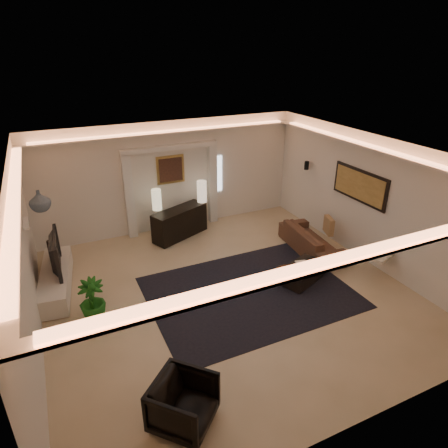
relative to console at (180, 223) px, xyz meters
name	(u,v)px	position (x,y,z in m)	size (l,w,h in m)	color
floor	(228,292)	(0.03, -2.82, -0.40)	(7.00, 7.00, 0.00)	#CDB48F
ceiling	(228,153)	(0.03, -2.82, 2.50)	(7.00, 7.00, 0.00)	white
wall_back	(171,177)	(0.03, 0.68, 1.05)	(7.00, 7.00, 0.00)	silver
wall_front	(358,346)	(0.03, -6.32, 1.05)	(7.00, 7.00, 0.00)	silver
wall_left	(25,269)	(-3.47, -2.82, 1.05)	(7.00, 7.00, 0.00)	silver
wall_right	(369,200)	(3.53, -2.82, 1.05)	(7.00, 7.00, 0.00)	silver
cove_soffit	(228,169)	(0.03, -2.82, 2.22)	(7.00, 7.00, 0.04)	silver
daylight_slit	(218,174)	(1.38, 0.66, 0.95)	(0.25, 0.03, 1.00)	white
area_rug	(249,292)	(0.43, -3.02, -0.39)	(4.00, 3.00, 0.01)	black
pilaster_left	(129,197)	(-1.12, 0.58, 0.70)	(0.22, 0.20, 2.20)	silver
pilaster_right	(212,184)	(1.18, 0.58, 0.70)	(0.22, 0.20, 2.20)	silver
alcove_header	(170,147)	(0.03, 0.58, 1.85)	(2.52, 0.20, 0.12)	silver
painting_frame	(170,170)	(0.03, 0.65, 1.25)	(0.74, 0.04, 0.74)	tan
painting_canvas	(171,170)	(0.03, 0.62, 1.25)	(0.62, 0.02, 0.62)	#4C2D1E
art_panel_frame	(360,186)	(3.50, -2.52, 1.30)	(0.04, 1.64, 0.74)	black
art_panel_gold	(359,186)	(3.47, -2.52, 1.30)	(0.02, 1.50, 0.62)	tan
wall_sconce	(307,165)	(3.41, -0.62, 1.28)	(0.12, 0.12, 0.22)	black
wall_niche	(26,223)	(-3.41, -1.42, 1.25)	(0.10, 0.55, 0.04)	silver
console	(180,223)	(0.00, 0.00, 0.00)	(1.53, 0.48, 0.77)	black
lamp_left	(157,198)	(-0.51, 0.21, 0.69)	(0.24, 0.24, 0.54)	#FFEEB5
lamp_right	(202,191)	(0.73, 0.24, 0.69)	(0.26, 0.26, 0.57)	beige
media_ledge	(56,280)	(-3.12, -1.22, -0.17)	(0.54, 2.17, 0.41)	silver
tv	(50,253)	(-3.12, -1.14, 0.42)	(0.17, 1.28, 0.73)	black
figurine	(51,248)	(-3.11, -0.55, 0.24)	(0.14, 0.14, 0.37)	black
ginger_jar	(40,201)	(-3.12, -0.98, 1.48)	(0.40, 0.40, 0.42)	#435160
plant	(92,300)	(-2.57, -2.56, 0.01)	(0.46, 0.46, 0.83)	#195B16
sofa	(311,240)	(2.64, -2.09, -0.11)	(0.78, 1.99, 0.58)	#3D2B1F
throw_blanket	(378,255)	(3.18, -3.65, 0.15)	(0.59, 0.48, 0.06)	beige
throw_pillow	(329,225)	(3.18, -2.03, 0.15)	(0.13, 0.42, 0.42)	#A68052
coffee_table	(302,273)	(1.65, -3.12, -0.20)	(0.97, 0.53, 0.36)	black
bowl	(286,269)	(1.17, -3.19, 0.05)	(0.32, 0.32, 0.08)	#462717
magazine	(301,262)	(1.67, -3.03, 0.02)	(0.24, 0.17, 0.03)	white
armchair	(184,403)	(-1.80, -5.32, -0.05)	(0.76, 0.78, 0.71)	#2E2117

